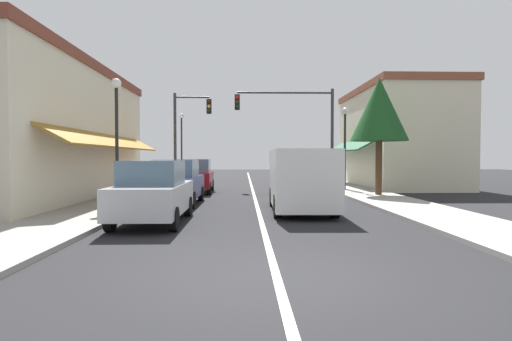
{
  "coord_description": "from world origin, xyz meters",
  "views": [
    {
      "loc": [
        -0.51,
        -6.28,
        1.86
      ],
      "look_at": [
        0.1,
        14.24,
        1.21
      ],
      "focal_mm": 29.01,
      "sensor_mm": 36.0,
      "label": 1
    }
  ],
  "objects_px": {
    "van_in_lane": "(300,178)",
    "tree_right_near": "(379,110)",
    "parked_car_third_left": "(195,176)",
    "traffic_signal_mast_arm": "(299,120)",
    "street_lamp_left_near": "(117,121)",
    "parked_car_nearest_left": "(153,192)",
    "parked_car_second_left": "(177,182)",
    "street_lamp_left_far": "(182,136)",
    "street_lamp_right_mid": "(345,135)",
    "traffic_signal_left_corner": "(186,126)"
  },
  "relations": [
    {
      "from": "van_in_lane",
      "to": "tree_right_near",
      "type": "bearing_deg",
      "value": 50.16
    },
    {
      "from": "parked_car_third_left",
      "to": "traffic_signal_mast_arm",
      "type": "xyz_separation_m",
      "value": [
        5.83,
        2.75,
        3.24
      ]
    },
    {
      "from": "street_lamp_left_near",
      "to": "parked_car_nearest_left",
      "type": "bearing_deg",
      "value": -59.34
    },
    {
      "from": "traffic_signal_mast_arm",
      "to": "parked_car_second_left",
      "type": "bearing_deg",
      "value": -125.61
    },
    {
      "from": "street_lamp_left_near",
      "to": "van_in_lane",
      "type": "bearing_deg",
      "value": -8.36
    },
    {
      "from": "van_in_lane",
      "to": "street_lamp_left_near",
      "type": "xyz_separation_m",
      "value": [
        -6.56,
        0.96,
        2.04
      ]
    },
    {
      "from": "traffic_signal_mast_arm",
      "to": "street_lamp_left_far",
      "type": "relative_size",
      "value": 1.17
    },
    {
      "from": "parked_car_second_left",
      "to": "street_lamp_right_mid",
      "type": "height_order",
      "value": "street_lamp_right_mid"
    },
    {
      "from": "street_lamp_right_mid",
      "to": "parked_car_nearest_left",
      "type": "bearing_deg",
      "value": -127.43
    },
    {
      "from": "street_lamp_right_mid",
      "to": "tree_right_near",
      "type": "xyz_separation_m",
      "value": [
        0.88,
        -2.96,
        0.99
      ]
    },
    {
      "from": "traffic_signal_mast_arm",
      "to": "van_in_lane",
      "type": "bearing_deg",
      "value": -97.24
    },
    {
      "from": "traffic_signal_left_corner",
      "to": "van_in_lane",
      "type": "bearing_deg",
      "value": -64.85
    },
    {
      "from": "traffic_signal_mast_arm",
      "to": "street_lamp_left_far",
      "type": "distance_m",
      "value": 9.94
    },
    {
      "from": "van_in_lane",
      "to": "street_lamp_left_near",
      "type": "distance_m",
      "value": 6.94
    },
    {
      "from": "parked_car_third_left",
      "to": "van_in_lane",
      "type": "relative_size",
      "value": 0.79
    },
    {
      "from": "parked_car_nearest_left",
      "to": "street_lamp_left_far",
      "type": "xyz_separation_m",
      "value": [
        -2.03,
        18.97,
        2.54
      ]
    },
    {
      "from": "traffic_signal_left_corner",
      "to": "street_lamp_left_near",
      "type": "xyz_separation_m",
      "value": [
        -1.03,
        -10.81,
        -0.62
      ]
    },
    {
      "from": "parked_car_second_left",
      "to": "street_lamp_right_mid",
      "type": "xyz_separation_m",
      "value": [
        8.1,
        5.8,
        2.21
      ]
    },
    {
      "from": "parked_car_second_left",
      "to": "street_lamp_left_near",
      "type": "bearing_deg",
      "value": -148.13
    },
    {
      "from": "parked_car_third_left",
      "to": "van_in_lane",
      "type": "bearing_deg",
      "value": -60.85
    },
    {
      "from": "parked_car_nearest_left",
      "to": "street_lamp_left_near",
      "type": "bearing_deg",
      "value": 120.52
    },
    {
      "from": "parked_car_second_left",
      "to": "tree_right_near",
      "type": "bearing_deg",
      "value": 18.25
    },
    {
      "from": "van_in_lane",
      "to": "traffic_signal_mast_arm",
      "type": "xyz_separation_m",
      "value": [
        1.32,
        10.42,
        2.97
      ]
    },
    {
      "from": "traffic_signal_left_corner",
      "to": "tree_right_near",
      "type": "distance_m",
      "value": 12.01
    },
    {
      "from": "traffic_signal_mast_arm",
      "to": "street_lamp_left_far",
      "type": "xyz_separation_m",
      "value": [
        -7.86,
        6.04,
        -0.7
      ]
    },
    {
      "from": "parked_car_nearest_left",
      "to": "parked_car_second_left",
      "type": "distance_m",
      "value": 4.66
    },
    {
      "from": "street_lamp_left_near",
      "to": "street_lamp_right_mid",
      "type": "relative_size",
      "value": 1.04
    },
    {
      "from": "traffic_signal_mast_arm",
      "to": "tree_right_near",
      "type": "relative_size",
      "value": 1.07
    },
    {
      "from": "van_in_lane",
      "to": "street_lamp_left_far",
      "type": "height_order",
      "value": "street_lamp_left_far"
    },
    {
      "from": "parked_car_third_left",
      "to": "street_lamp_right_mid",
      "type": "bearing_deg",
      "value": 0.67
    },
    {
      "from": "traffic_signal_mast_arm",
      "to": "tree_right_near",
      "type": "bearing_deg",
      "value": -60.72
    },
    {
      "from": "traffic_signal_mast_arm",
      "to": "street_lamp_right_mid",
      "type": "distance_m",
      "value": 3.45
    },
    {
      "from": "parked_car_second_left",
      "to": "street_lamp_left_near",
      "type": "relative_size",
      "value": 0.87
    },
    {
      "from": "parked_car_nearest_left",
      "to": "traffic_signal_mast_arm",
      "type": "xyz_separation_m",
      "value": [
        5.83,
        12.93,
        3.24
      ]
    },
    {
      "from": "traffic_signal_left_corner",
      "to": "street_lamp_left_near",
      "type": "bearing_deg",
      "value": -95.46
    },
    {
      "from": "van_in_lane",
      "to": "traffic_signal_mast_arm",
      "type": "height_order",
      "value": "traffic_signal_mast_arm"
    },
    {
      "from": "parked_car_third_left",
      "to": "traffic_signal_mast_arm",
      "type": "distance_m",
      "value": 7.22
    },
    {
      "from": "street_lamp_right_mid",
      "to": "street_lamp_left_far",
      "type": "distance_m",
      "value": 13.16
    },
    {
      "from": "traffic_signal_mast_arm",
      "to": "street_lamp_right_mid",
      "type": "bearing_deg",
      "value": -48.7
    },
    {
      "from": "van_in_lane",
      "to": "traffic_signal_mast_arm",
      "type": "bearing_deg",
      "value": 84.19
    },
    {
      "from": "street_lamp_left_near",
      "to": "tree_right_near",
      "type": "xyz_separation_m",
      "value": [
        10.94,
        4.02,
        0.89
      ]
    },
    {
      "from": "traffic_signal_left_corner",
      "to": "street_lamp_left_far",
      "type": "relative_size",
      "value": 1.15
    },
    {
      "from": "tree_right_near",
      "to": "street_lamp_left_near",
      "type": "bearing_deg",
      "value": -159.82
    },
    {
      "from": "van_in_lane",
      "to": "traffic_signal_left_corner",
      "type": "relative_size",
      "value": 0.89
    },
    {
      "from": "street_lamp_left_near",
      "to": "street_lamp_left_far",
      "type": "bearing_deg",
      "value": 89.9
    },
    {
      "from": "street_lamp_left_far",
      "to": "traffic_signal_mast_arm",
      "type": "bearing_deg",
      "value": -37.53
    },
    {
      "from": "parked_car_third_left",
      "to": "parked_car_second_left",
      "type": "bearing_deg",
      "value": -92.26
    },
    {
      "from": "traffic_signal_left_corner",
      "to": "tree_right_near",
      "type": "relative_size",
      "value": 1.05
    },
    {
      "from": "street_lamp_left_far",
      "to": "street_lamp_left_near",
      "type": "bearing_deg",
      "value": -90.1
    },
    {
      "from": "van_in_lane",
      "to": "street_lamp_left_near",
      "type": "bearing_deg",
      "value": 173.07
    }
  ]
}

